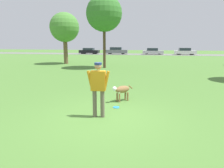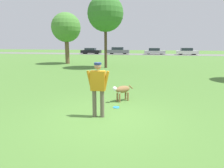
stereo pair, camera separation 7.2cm
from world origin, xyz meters
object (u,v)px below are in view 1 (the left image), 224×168
Objects in this scene: dog at (122,90)px; person at (98,85)px; frisbee at (116,107)px; parked_car_grey at (116,51)px; parked_car_black at (89,51)px; parked_car_silver at (153,51)px; tree_mid_center at (104,14)px; parked_car_white at (185,51)px; tree_far_left at (65,28)px.

person is at bearing 30.46° from dog.
frisbee is 0.05× the size of parked_car_grey.
parked_car_grey is (5.90, 0.28, 0.07)m from parked_car_black.
person reaches higher than parked_car_silver.
dog is 0.12× the size of tree_mid_center.
parked_car_black is at bearing -179.62° from parked_car_white.
person is 7.42× the size of frisbee.
dog is 0.99m from frisbee.
frisbee is at bearing -71.12° from parked_car_black.
tree_mid_center is at bearing 104.59° from frisbee.
tree_mid_center reaches higher than dog.
tree_mid_center reaches higher than tree_far_left.
person is at bearing -78.31° from tree_mid_center.
tree_far_left is 20.90m from parked_car_grey.
tree_far_left is at bearing -129.03° from parked_car_white.
parked_car_silver is (1.81, 34.56, 0.16)m from dog.
parked_car_black is (-11.63, 33.88, 0.17)m from dog.
parked_car_silver is at bearing 83.52° from person.
parked_car_black is 1.03× the size of parked_car_white.
parked_car_black is at bearing 108.37° from frisbee.
person is 36.44m from parked_car_grey.
tree_far_left reaches higher than person.
person is at bearing -103.84° from parked_car_white.
dog is 0.19× the size of parked_car_silver.
tree_far_left is 1.22× the size of parked_car_grey.
parked_car_black is 19.69m from parked_car_white.
tree_mid_center reaches higher than frisbee.
person is 2.05m from dog.
tree_far_left is 1.34× the size of parked_car_black.
tree_mid_center is at bearing -118.80° from dog.
tree_mid_center is at bearing 98.83° from person.
tree_far_left reaches higher than frisbee.
parked_car_black is 0.91× the size of parked_car_grey.
tree_far_left reaches higher than parked_car_black.
parked_car_grey is at bearing 179.57° from parked_car_white.
frisbee is 0.04× the size of tree_far_left.
parked_car_grey reaches higher than parked_car_silver.
person reaches higher than parked_car_black.
parked_car_white is (13.79, 0.02, -0.04)m from parked_car_grey.
dog is 0.19× the size of parked_car_black.
frisbee is (-0.09, -0.87, -0.46)m from dog.
tree_mid_center is (-3.11, 10.73, 4.48)m from dog.
frisbee is at bearing -60.67° from tree_far_left.
tree_far_left is at bearing 150.25° from tree_mid_center.
tree_far_left is 1.34× the size of parked_car_silver.
parked_car_white is at bearing -148.21° from dog.
frisbee is at bearing -75.41° from tree_mid_center.
tree_far_left is at bearing -103.81° from dog.
frisbee is 0.06× the size of parked_car_silver.
person reaches higher than parked_car_grey.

